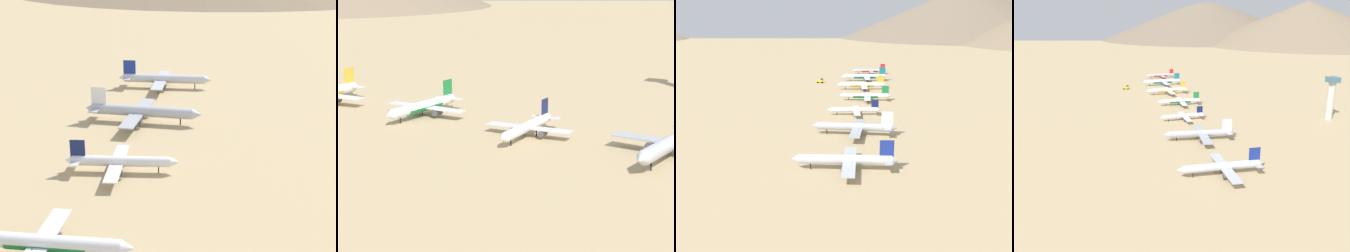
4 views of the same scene
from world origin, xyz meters
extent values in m
plane|color=tan|center=(0.00, 0.00, 0.00)|extent=(1800.00, 1800.00, 0.00)
cylinder|color=#B2B7C1|center=(-10.48, -129.93, 3.37)|extent=(29.02, 4.54, 3.05)
cone|color=#B2B7C1|center=(5.24, -129.12, 3.37)|extent=(2.72, 3.12, 2.99)
cone|color=#B2B7C1|center=(-26.04, -130.73, 3.37)|extent=(2.39, 2.86, 2.75)
cube|color=red|center=(-23.15, -130.58, 6.95)|extent=(4.42, 0.51, 5.62)
cube|color=#A4A8B2|center=(-23.63, -130.61, 3.68)|extent=(3.06, 9.75, 0.29)
cube|color=#A4A8B2|center=(-11.68, -129.99, 2.84)|extent=(5.42, 27.47, 0.36)
cylinder|color=#4C4C54|center=(-11.29, -125.15, 1.73)|extent=(3.46, 2.02, 1.85)
cylinder|color=#4C4C54|center=(-10.79, -134.77, 1.73)|extent=(3.46, 2.02, 1.85)
cylinder|color=black|center=(0.49, -129.36, 1.53)|extent=(0.35, 0.35, 3.07)
cylinder|color=black|center=(-12.59, -127.95, 1.53)|extent=(0.35, 0.35, 3.07)
cylinder|color=black|center=(-12.38, -132.12, 1.53)|extent=(0.35, 0.35, 3.07)
cylinder|color=red|center=(-10.48, -129.93, 3.14)|extent=(16.03, 3.87, 3.06)
cylinder|color=white|center=(-4.77, -86.63, 4.09)|extent=(35.18, 5.45, 3.70)
cone|color=white|center=(14.28, -85.67, 4.09)|extent=(3.29, 3.78, 3.62)
cone|color=white|center=(-23.63, -87.57, 4.09)|extent=(2.89, 3.46, 3.33)
cube|color=#14727F|center=(-20.13, -87.40, 8.42)|extent=(5.36, 0.61, 6.81)
cube|color=silver|center=(-20.71, -87.43, 4.46)|extent=(3.70, 11.82, 0.35)
cube|color=silver|center=(-6.23, -86.70, 3.44)|extent=(6.52, 33.29, 0.44)
cylinder|color=#4C4C54|center=(-5.74, -80.83, 2.10)|extent=(4.19, 2.44, 2.24)
cylinder|color=#4C4C54|center=(-5.16, -92.49, 2.10)|extent=(4.19, 2.44, 2.24)
cylinder|color=black|center=(8.53, -85.96, 1.86)|extent=(0.43, 0.43, 3.72)
cylinder|color=black|center=(-7.33, -84.22, 1.86)|extent=(0.43, 0.43, 3.72)
cylinder|color=black|center=(-7.07, -89.27, 1.86)|extent=(0.43, 0.43, 3.72)
cylinder|color=#14727F|center=(-4.77, -86.63, 3.81)|extent=(19.43, 4.67, 3.71)
cylinder|color=white|center=(-1.51, -42.81, 3.89)|extent=(33.42, 4.88, 3.52)
cone|color=white|center=(16.61, -42.07, 3.89)|extent=(3.10, 3.56, 3.45)
cone|color=white|center=(-19.44, -43.55, 3.89)|extent=(2.72, 3.27, 3.16)
cube|color=gold|center=(-16.11, -43.41, 8.00)|extent=(5.10, 0.53, 6.48)
cube|color=silver|center=(-16.67, -43.43, 4.24)|extent=(3.41, 11.21, 0.33)
cube|color=silver|center=(-2.89, -42.87, 3.27)|extent=(5.91, 31.62, 0.42)
cylinder|color=#4C4C54|center=(-2.38, -37.29, 2.00)|extent=(3.97, 2.28, 2.13)
cylinder|color=#4C4C54|center=(-1.93, -48.38, 2.00)|extent=(3.97, 2.28, 2.13)
cylinder|color=black|center=(11.14, -42.29, 1.77)|extent=(0.41, 0.41, 3.53)
cylinder|color=black|center=(-3.92, -40.50, 1.77)|extent=(0.41, 0.41, 3.53)
cylinder|color=black|center=(-3.72, -45.31, 1.77)|extent=(0.41, 0.41, 3.53)
cylinder|color=gold|center=(-1.51, -42.81, 3.62)|extent=(18.45, 4.27, 3.52)
cylinder|color=white|center=(-3.46, -0.25, 3.54)|extent=(30.44, 4.07, 3.21)
cone|color=white|center=(13.07, -0.72, 3.54)|extent=(2.79, 3.22, 3.14)
cone|color=white|center=(-19.81, 0.22, 3.54)|extent=(2.44, 2.95, 2.88)
cube|color=#197A38|center=(-16.78, 0.13, 7.30)|extent=(4.65, 0.43, 5.90)
cube|color=silver|center=(-17.29, 0.15, 3.86)|extent=(2.99, 10.19, 0.30)
cube|color=silver|center=(-4.72, -0.21, 2.98)|extent=(5.03, 28.79, 0.38)
cylinder|color=#4C4C54|center=(-3.90, 4.83, 1.82)|extent=(3.60, 2.04, 1.94)
cylinder|color=#4C4C54|center=(-4.19, -5.29, 1.82)|extent=(3.60, 2.04, 1.94)
cylinder|color=black|center=(8.08, -0.58, 1.61)|extent=(0.37, 0.37, 3.22)
cylinder|color=black|center=(-5.50, 2.00, 1.61)|extent=(0.37, 0.37, 3.22)
cylinder|color=black|center=(-5.63, -2.38, 1.61)|extent=(0.37, 0.37, 3.22)
cylinder|color=#197A38|center=(-3.46, -0.25, 3.30)|extent=(16.79, 3.68, 3.21)
cylinder|color=white|center=(3.94, 41.69, 3.17)|extent=(27.24, 3.99, 2.87)
cone|color=white|center=(18.71, 42.30, 3.17)|extent=(2.53, 2.91, 2.81)
cone|color=white|center=(-10.67, 41.08, 3.17)|extent=(2.22, 2.66, 2.58)
cube|color=#141E51|center=(-7.96, 41.20, 6.52)|extent=(4.15, 0.44, 5.28)
cube|color=silver|center=(-8.41, 41.18, 3.45)|extent=(2.79, 9.14, 0.27)
cube|color=silver|center=(2.81, 41.64, 2.67)|extent=(4.83, 25.77, 0.34)
cylinder|color=#4C4C54|center=(3.23, 46.19, 1.63)|extent=(3.24, 1.86, 1.73)
cylinder|color=#4C4C54|center=(3.60, 37.15, 1.63)|extent=(3.24, 1.86, 1.73)
cylinder|color=black|center=(14.25, 42.12, 1.44)|extent=(0.33, 0.33, 2.88)
cylinder|color=black|center=(1.98, 43.57, 1.44)|extent=(0.33, 0.33, 2.88)
cylinder|color=black|center=(2.14, 39.65, 1.44)|extent=(0.33, 0.33, 2.88)
cylinder|color=#B2B7C1|center=(3.85, 83.28, 4.19)|extent=(36.14, 7.30, 3.79)
cone|color=#B2B7C1|center=(23.32, 81.36, 4.19)|extent=(3.54, 4.01, 3.72)
cone|color=#B2B7C1|center=(-15.43, 85.17, 4.19)|extent=(3.12, 3.67, 3.41)
cube|color=white|center=(-11.85, 84.82, 8.64)|extent=(5.50, 0.89, 6.99)
cube|color=#A4A8B2|center=(-12.45, 84.88, 4.57)|extent=(4.35, 12.24, 0.36)
cube|color=#A4A8B2|center=(2.36, 83.42, 3.53)|extent=(8.29, 34.27, 0.45)
cylinder|color=#4C4C54|center=(3.74, 89.31, 2.16)|extent=(4.40, 2.70, 2.30)
cylinder|color=#4C4C54|center=(2.56, 77.38, 2.16)|extent=(4.40, 2.70, 2.30)
cylinder|color=black|center=(17.44, 81.94, 1.91)|extent=(0.44, 0.44, 3.81)
cylinder|color=black|center=(1.62, 86.10, 1.91)|extent=(0.44, 0.44, 3.81)
cylinder|color=black|center=(1.11, 80.94, 1.91)|extent=(0.44, 0.44, 3.81)
cylinder|color=silver|center=(7.05, 130.14, 4.10)|extent=(35.21, 4.40, 3.71)
cone|color=silver|center=(26.18, 129.77, 4.10)|extent=(3.19, 3.70, 3.64)
cone|color=silver|center=(-11.88, 130.51, 4.10)|extent=(2.80, 3.39, 3.34)
cube|color=navy|center=(-8.37, 130.44, 8.44)|extent=(5.37, 0.45, 6.83)
cube|color=#B6BBC5|center=(-8.96, 130.45, 4.47)|extent=(3.35, 11.77, 0.35)
cube|color=#B6BBC5|center=(5.58, 130.17, 3.45)|extent=(5.53, 33.28, 0.44)
cylinder|color=#4C4C54|center=(6.48, 136.01, 2.11)|extent=(4.14, 2.32, 2.25)
cylinder|color=#4C4C54|center=(6.25, 124.30, 2.11)|extent=(4.14, 2.32, 2.25)
cylinder|color=black|center=(20.40, 129.88, 1.86)|extent=(0.43, 0.43, 3.73)
cylinder|color=black|center=(4.66, 132.73, 1.86)|extent=(0.43, 0.43, 3.73)
cylinder|color=black|center=(4.56, 127.65, 1.86)|extent=(0.43, 0.43, 3.73)
cube|color=yellow|center=(33.81, -74.03, 1.95)|extent=(5.63, 3.62, 1.70)
cube|color=#333338|center=(32.17, -73.57, 3.35)|extent=(2.29, 2.48, 1.10)
cylinder|color=black|center=(31.60, -74.61, 0.55)|extent=(1.15, 0.63, 1.10)
cylinder|color=black|center=(32.22, -72.39, 0.55)|extent=(1.15, 0.63, 1.10)
cylinder|color=black|center=(35.40, -75.67, 0.55)|extent=(1.15, 0.63, 1.10)
cylinder|color=black|center=(36.02, -73.46, 0.55)|extent=(1.15, 0.63, 1.10)
cylinder|color=beige|center=(-94.35, 62.59, 12.96)|extent=(4.80, 4.80, 25.93)
cube|color=#3F6B7A|center=(-94.35, 62.59, 27.73)|extent=(7.20, 7.20, 3.60)
cone|color=#7A6854|center=(-267.79, -805.29, 63.29)|extent=(629.38, 629.38, 126.58)
cone|color=#847056|center=(-452.49, -551.06, 51.59)|extent=(530.13, 530.13, 103.19)
camera|label=1|loc=(28.70, -84.36, 59.05)|focal=54.22mm
camera|label=2|loc=(164.26, 126.10, 46.53)|focal=70.46mm
camera|label=3|loc=(3.61, 278.34, 57.31)|focal=44.49mm
camera|label=4|loc=(57.79, 268.01, 68.98)|focal=37.77mm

